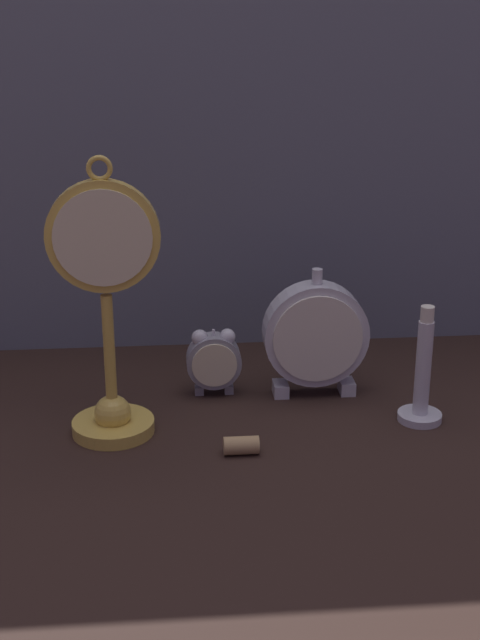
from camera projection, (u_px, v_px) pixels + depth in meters
The scene contains 7 objects.
ground_plane at pixel (246, 438), 1.10m from camera, with size 4.00×4.00×0.00m, color black.
fabric_backdrop_drape at pixel (225, 108), 1.28m from camera, with size 1.40×0.01×0.72m, color slate.
pocket_watch_on_stand at pixel (107, 318), 1.06m from camera, with size 0.13×0.10×0.35m.
alarm_clock_twin_bell at pixel (214, 359), 1.20m from camera, with size 0.07×0.03×0.09m.
mantel_clock_silver at pixel (316, 335), 1.19m from camera, with size 0.14×0.04×0.18m.
brass_candlestick at pixel (422, 383), 1.13m from camera, with size 0.06×0.06×0.15m.
wine_cork at pixel (241, 445), 1.06m from camera, with size 0.02×0.02×0.04m, color tan.
Camera 1 is at (-0.09, -0.98, 0.51)m, focal length 50.00 mm.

